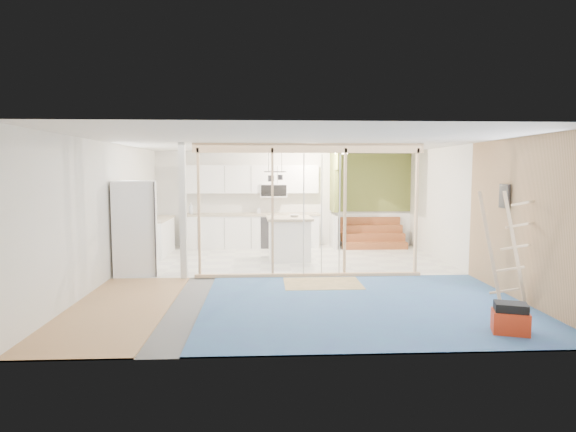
{
  "coord_description": "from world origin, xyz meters",
  "views": [
    {
      "loc": [
        -0.56,
        -9.18,
        2.06
      ],
      "look_at": [
        -0.07,
        0.6,
        1.15
      ],
      "focal_mm": 30.0,
      "sensor_mm": 36.0,
      "label": 1
    }
  ],
  "objects_px": {
    "toolbox": "(510,319)",
    "ladder": "(506,248)",
    "island": "(289,239)",
    "fridge": "(136,228)"
  },
  "relations": [
    {
      "from": "island",
      "to": "toolbox",
      "type": "bearing_deg",
      "value": -65.96
    },
    {
      "from": "toolbox",
      "to": "ladder",
      "type": "bearing_deg",
      "value": 85.13
    },
    {
      "from": "island",
      "to": "ladder",
      "type": "xyz_separation_m",
      "value": [
        3.07,
        -4.02,
        0.4
      ]
    },
    {
      "from": "fridge",
      "to": "ladder",
      "type": "height_order",
      "value": "fridge"
    },
    {
      "from": "fridge",
      "to": "ladder",
      "type": "distance_m",
      "value": 6.73
    },
    {
      "from": "fridge",
      "to": "island",
      "type": "distance_m",
      "value": 3.46
    },
    {
      "from": "toolbox",
      "to": "fridge",
      "type": "bearing_deg",
      "value": 164.69
    },
    {
      "from": "toolbox",
      "to": "island",
      "type": "bearing_deg",
      "value": 134.62
    },
    {
      "from": "fridge",
      "to": "island",
      "type": "height_order",
      "value": "fridge"
    },
    {
      "from": "ladder",
      "to": "toolbox",
      "type": "bearing_deg",
      "value": -99.29
    }
  ]
}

